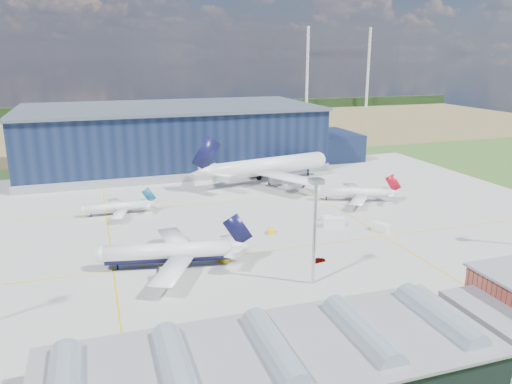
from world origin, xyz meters
name	(u,v)px	position (x,y,z in m)	size (l,w,h in m)	color
ground	(230,240)	(0.00, 0.00, 0.00)	(600.00, 600.00, 0.00)	#2C541F
apron	(221,228)	(0.00, 10.00, 0.03)	(220.00, 160.00, 0.08)	gray
farmland	(142,127)	(0.00, 220.00, 0.00)	(600.00, 220.00, 0.01)	olive
treeline	(131,109)	(0.00, 300.00, 4.00)	(600.00, 8.00, 8.00)	black
hangar	(177,139)	(2.81, 94.80, 11.62)	(145.00, 62.00, 26.10)	#101C37
glass_concourse	(296,363)	(-6.45, -60.00, 3.69)	(78.00, 23.00, 8.60)	black
light_mast_center	(315,214)	(10.00, -30.00, 15.43)	(2.60, 2.60, 23.00)	#B9BDC1
airliner_navy	(168,243)	(-17.84, -12.00, 5.93)	(36.36, 35.57, 11.86)	white
airliner_red	(354,188)	(48.45, 22.00, 4.65)	(28.49, 27.87, 9.29)	white
airliner_widebody	(269,157)	(30.51, 55.00, 9.59)	(58.82, 57.54, 19.18)	white
airliner_regional	(115,203)	(-27.10, 31.73, 3.76)	(23.07, 22.56, 7.52)	white
gse_tug_a	(223,258)	(-5.13, -12.45, 0.70)	(2.07, 3.38, 1.41)	yellow
gse_tug_b	(271,231)	(11.99, 1.54, 0.59)	(1.83, 2.74, 1.19)	yellow
gse_van_a	(334,222)	(30.78, 1.41, 1.31)	(2.62, 6.00, 2.62)	white
gse_van_b	(381,227)	(41.39, -6.25, 1.13)	(2.25, 4.91, 2.25)	white
gse_cart_b	(327,218)	(31.41, 7.01, 0.70)	(2.16, 3.24, 1.40)	white
car_a	(319,260)	(16.02, -20.16, 0.56)	(1.32, 3.29, 1.12)	#99999E
car_b	(437,307)	(27.68, -47.84, 0.62)	(1.32, 3.78, 1.25)	#99999E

